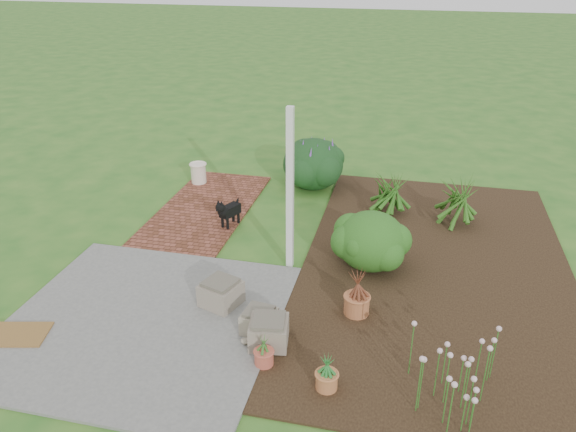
% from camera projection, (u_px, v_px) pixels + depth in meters
% --- Properties ---
extents(ground, '(80.00, 80.00, 0.00)m').
position_uv_depth(ground, '(269.00, 267.00, 8.64)').
color(ground, '#28631F').
rests_on(ground, ground).
extents(concrete_patio, '(3.50, 3.50, 0.04)m').
position_uv_depth(concrete_patio, '(143.00, 321.00, 7.35)').
color(concrete_patio, '#61615F').
rests_on(concrete_patio, ground).
extents(brick_path, '(1.60, 3.50, 0.04)m').
position_uv_depth(brick_path, '(206.00, 208.00, 10.52)').
color(brick_path, '#5A2E1C').
rests_on(brick_path, ground).
extents(garden_bed, '(4.00, 7.00, 0.03)m').
position_uv_depth(garden_bed, '(436.00, 268.00, 8.56)').
color(garden_bed, black).
rests_on(garden_bed, ground).
extents(veranda_post, '(0.10, 0.10, 2.50)m').
position_uv_depth(veranda_post, '(290.00, 191.00, 8.13)').
color(veranda_post, white).
rests_on(veranda_post, ground).
extents(stone_trough_near, '(0.44, 0.44, 0.26)m').
position_uv_depth(stone_trough_near, '(259.00, 321.00, 7.09)').
color(stone_trough_near, gray).
rests_on(stone_trough_near, concrete_patio).
extents(stone_trough_mid, '(0.53, 0.53, 0.31)m').
position_uv_depth(stone_trough_mid, '(269.00, 332.00, 6.85)').
color(stone_trough_mid, '#7B6C5F').
rests_on(stone_trough_mid, concrete_patio).
extents(stone_trough_far, '(0.60, 0.60, 0.31)m').
position_uv_depth(stone_trough_far, '(221.00, 294.00, 7.61)').
color(stone_trough_far, gray).
rests_on(stone_trough_far, concrete_patio).
extents(coir_doormat, '(0.87, 0.66, 0.02)m').
position_uv_depth(coir_doormat, '(16.00, 334.00, 7.05)').
color(coir_doormat, brown).
rests_on(coir_doormat, concrete_patio).
extents(black_dog, '(0.33, 0.56, 0.51)m').
position_uv_depth(black_dog, '(228.00, 210.00, 9.68)').
color(black_dog, black).
rests_on(black_dog, brick_path).
extents(cream_ceramic_urn, '(0.31, 0.31, 0.41)m').
position_uv_depth(cream_ceramic_urn, '(198.00, 173.00, 11.53)').
color(cream_ceramic_urn, '#F1DDC6').
rests_on(cream_ceramic_urn, brick_path).
extents(evergreen_shrub, '(1.31, 1.31, 0.90)m').
position_uv_depth(evergreen_shrub, '(371.00, 239.00, 8.42)').
color(evergreen_shrub, '#224315').
rests_on(evergreen_shrub, garden_bed).
extents(agapanthus_clump_back, '(1.24, 1.24, 1.03)m').
position_uv_depth(agapanthus_clump_back, '(458.00, 196.00, 9.72)').
color(agapanthus_clump_back, '#10360B').
rests_on(agapanthus_clump_back, garden_bed).
extents(agapanthus_clump_front, '(1.22, 1.22, 0.91)m').
position_uv_depth(agapanthus_clump_front, '(389.00, 190.00, 10.13)').
color(agapanthus_clump_front, '#1A3D11').
rests_on(agapanthus_clump_front, garden_bed).
extents(pink_flower_patch, '(1.30, 1.30, 0.71)m').
position_uv_depth(pink_flower_patch, '(452.00, 376.00, 5.88)').
color(pink_flower_patch, '#113D0F').
rests_on(pink_flower_patch, garden_bed).
extents(terracotta_pot_bronze, '(0.36, 0.36, 0.27)m').
position_uv_depth(terracotta_pot_bronze, '(357.00, 305.00, 7.44)').
color(terracotta_pot_bronze, '#AA6239').
rests_on(terracotta_pot_bronze, garden_bed).
extents(terracotta_pot_small_left, '(0.26, 0.26, 0.20)m').
position_uv_depth(terracotta_pot_small_left, '(327.00, 381.00, 6.18)').
color(terracotta_pot_small_left, '#B36B3C').
rests_on(terracotta_pot_small_left, garden_bed).
extents(terracotta_pot_small_right, '(0.25, 0.25, 0.19)m').
position_uv_depth(terracotta_pot_small_right, '(264.00, 357.00, 6.54)').
color(terracotta_pot_small_right, '#B7523E').
rests_on(terracotta_pot_small_right, garden_bed).
extents(purple_flowering_bush, '(1.50, 1.50, 1.04)m').
position_uv_depth(purple_flowering_bush, '(313.00, 163.00, 11.30)').
color(purple_flowering_bush, black).
rests_on(purple_flowering_bush, ground).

